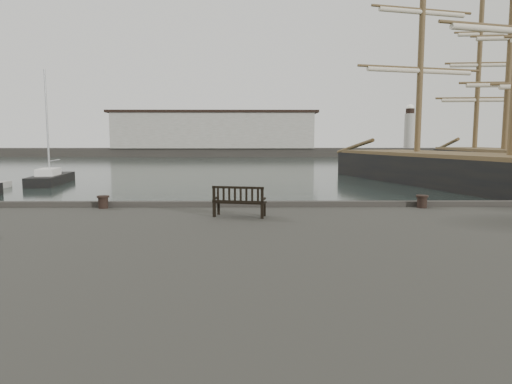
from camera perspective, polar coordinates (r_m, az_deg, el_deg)
ground at (r=16.14m, az=-3.36°, el=-7.23°), size 400.00×400.00×0.00m
breakwater at (r=107.79m, az=-3.46°, el=6.73°), size 140.00×9.50×12.20m
bench at (r=13.57m, az=-2.08°, el=-1.90°), size 1.63×0.85×0.89m
bollard_left at (r=16.08m, az=-18.56°, el=-1.19°), size 0.49×0.49×0.42m
bollard_right at (r=16.34m, az=20.04°, el=-1.12°), size 0.45×0.45×0.42m
yacht_d at (r=44.19m, az=-24.20°, el=1.26°), size 3.31×8.37×10.44m
tall_ship_main at (r=38.11m, az=29.09°, el=1.08°), size 18.00×41.50×30.57m
tall_ship_far at (r=57.40m, az=28.46°, el=2.73°), size 9.35×30.40×25.64m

